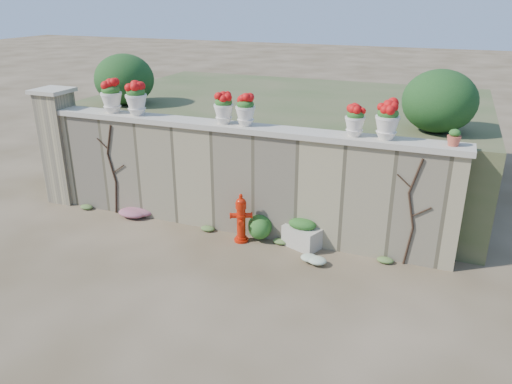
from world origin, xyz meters
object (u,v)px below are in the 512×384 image
at_px(planter_box, 302,234).
at_px(urn_pot_0, 111,97).
at_px(terracotta_pot, 454,138).
at_px(fire_hydrant, 241,218).

xyz_separation_m(planter_box, urn_pot_0, (-4.06, 0.25, 2.17)).
xyz_separation_m(planter_box, terracotta_pot, (2.32, 0.25, 1.96)).
distance_m(fire_hydrant, planter_box, 1.15).
bearing_deg(terracotta_pot, planter_box, -173.84).
xyz_separation_m(fire_hydrant, planter_box, (1.11, 0.20, -0.22)).
bearing_deg(fire_hydrant, urn_pot_0, 146.94).
bearing_deg(planter_box, terracotta_pot, 28.08).
distance_m(fire_hydrant, terracotta_pot, 3.87).
distance_m(fire_hydrant, urn_pot_0, 3.57).
distance_m(planter_box, urn_pot_0, 4.61).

